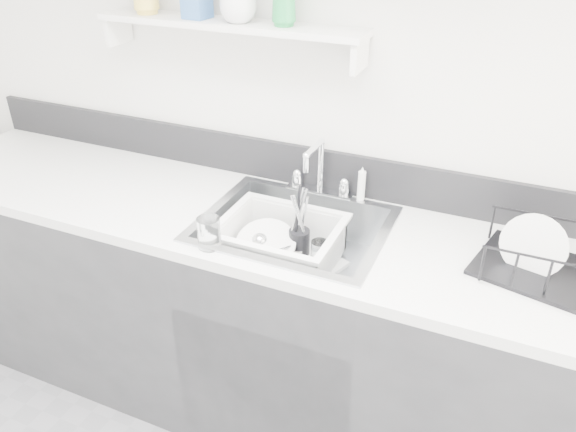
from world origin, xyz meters
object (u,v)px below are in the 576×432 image
at_px(dish_rack, 549,255).
at_px(wash_tub, 280,244).
at_px(counter_run, 293,326).
at_px(sink, 294,246).

bearing_deg(dish_rack, wash_tub, -163.69).
distance_m(counter_run, dish_rack, 0.96).
bearing_deg(counter_run, dish_rack, 2.58).
bearing_deg(counter_run, sink, 0.00).
relative_size(counter_run, wash_tub, 7.59).
height_order(counter_run, dish_rack, dish_rack).
height_order(counter_run, wash_tub, counter_run).
relative_size(counter_run, sink, 5.00).
height_order(sink, dish_rack, dish_rack).
relative_size(sink, wash_tub, 1.52).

